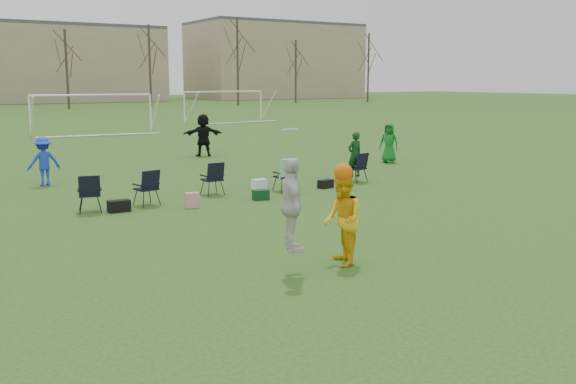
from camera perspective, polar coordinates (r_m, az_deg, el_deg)
ground at (r=11.25m, az=6.78°, el=-7.34°), size 260.00×260.00×0.00m
fielder_blue at (r=21.78m, az=-20.90°, el=2.56°), size 1.03×0.63×1.55m
fielder_green_far at (r=26.36m, az=8.97°, el=4.34°), size 0.85×0.94×1.61m
fielder_black at (r=28.52m, az=-7.54°, el=5.04°), size 1.81×0.97×1.86m
center_contest at (r=11.32m, az=3.15°, el=-1.88°), size 1.88×1.04×2.55m
sideline_setup at (r=18.90m, az=-3.76°, el=1.33°), size 9.52×1.96×1.64m
goal_mid at (r=41.80m, az=-17.00°, el=7.60°), size 7.40×0.63×2.46m
goal_right at (r=51.66m, az=-5.69°, el=8.34°), size 7.35×1.14×2.46m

